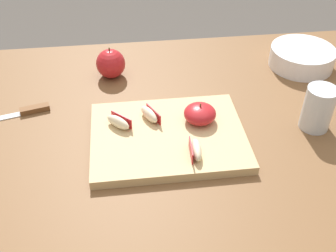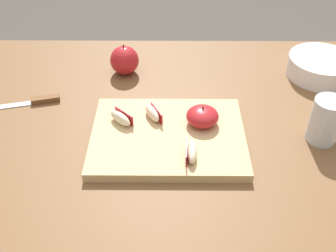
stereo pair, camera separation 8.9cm
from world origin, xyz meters
TOP-DOWN VIEW (x-y plane):
  - dining_table at (0.00, 0.00)m, footprint 1.30×0.84m
  - cutting_board at (-0.03, -0.05)m, footprint 0.34×0.26m
  - apple_half_skin_up at (0.05, -0.02)m, footprint 0.07×0.07m
  - apple_wedge_right at (0.02, -0.13)m, footprint 0.03×0.06m
  - apple_wedge_left at (-0.07, -0.00)m, footprint 0.05×0.07m
  - apple_wedge_front at (-0.14, -0.02)m, footprint 0.06×0.06m
  - paring_knife at (-0.35, 0.09)m, footprint 0.16×0.06m
  - whole_apple_crimson at (-0.15, 0.23)m, footprint 0.08×0.08m
  - ceramic_fruit_bowl at (0.38, 0.22)m, footprint 0.18×0.18m
  - drinking_glass_water at (0.31, -0.05)m, footprint 0.07×0.07m

SIDE VIEW (x-z plane):
  - dining_table at x=0.00m, z-range 0.27..1.03m
  - paring_knife at x=-0.35m, z-range 0.76..0.77m
  - cutting_board at x=-0.03m, z-range 0.76..0.78m
  - ceramic_fruit_bowl at x=0.38m, z-range 0.76..0.81m
  - apple_wedge_right at x=0.02m, z-range 0.78..0.81m
  - apple_wedge_left at x=-0.07m, z-range 0.78..0.81m
  - apple_wedge_front at x=-0.14m, z-range 0.78..0.81m
  - whole_apple_crimson at x=-0.15m, z-range 0.75..0.84m
  - apple_half_skin_up at x=0.05m, z-range 0.77..0.82m
  - drinking_glass_water at x=0.31m, z-range 0.76..0.86m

